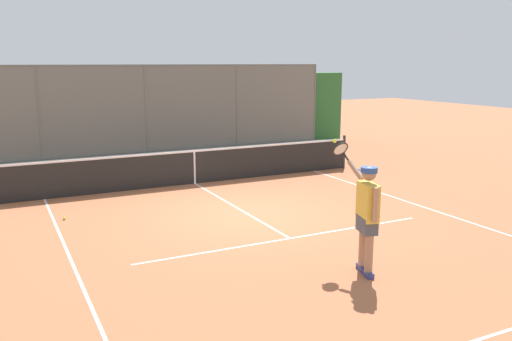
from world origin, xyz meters
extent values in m
plane|color=#A8603D|center=(0.00, 0.00, 0.00)|extent=(60.00, 60.00, 0.00)
cube|color=white|center=(0.00, 1.85, 0.00)|extent=(6.25, 0.05, 0.01)
cube|color=white|center=(-4.01, 1.36, 0.00)|extent=(0.05, 9.82, 0.01)
cube|color=white|center=(4.01, 1.36, 0.00)|extent=(0.05, 9.82, 0.01)
cube|color=white|center=(0.00, -0.85, 0.00)|extent=(0.05, 5.40, 0.01)
cylinder|color=slate|center=(-7.20, -8.56, 1.65)|extent=(0.07, 0.07, 3.31)
cylinder|color=slate|center=(-3.60, -8.56, 1.65)|extent=(0.07, 0.07, 3.31)
cylinder|color=slate|center=(0.00, -8.56, 1.65)|extent=(0.07, 0.07, 3.31)
cylinder|color=slate|center=(3.60, -8.56, 1.65)|extent=(0.07, 0.07, 3.31)
cylinder|color=slate|center=(0.00, -8.56, 3.27)|extent=(14.40, 0.05, 0.05)
cube|color=slate|center=(0.00, -8.56, 1.65)|extent=(14.40, 0.02, 3.31)
cube|color=#2D6B33|center=(0.00, -9.21, 1.47)|extent=(17.40, 0.90, 2.94)
cube|color=silver|center=(0.00, -8.38, 0.07)|extent=(15.40, 0.18, 0.15)
cylinder|color=#2D2D2D|center=(-5.14, -3.55, 0.54)|extent=(0.09, 0.09, 1.07)
cube|color=black|center=(0.00, -3.55, 0.46)|extent=(10.20, 0.02, 0.91)
cube|color=white|center=(0.00, -3.55, 0.94)|extent=(10.20, 0.04, 0.05)
cube|color=white|center=(0.00, -3.55, 0.46)|extent=(0.05, 0.04, 0.91)
cube|color=navy|center=(-0.17, 4.05, 0.04)|extent=(0.18, 0.28, 0.09)
cylinder|color=#A87A5B|center=(-0.17, 4.05, 0.50)|extent=(0.13, 0.13, 0.83)
cube|color=navy|center=(-0.25, 3.78, 0.04)|extent=(0.18, 0.28, 0.09)
cylinder|color=#A87A5B|center=(-0.25, 3.78, 0.50)|extent=(0.13, 0.13, 0.83)
cube|color=#474C56|center=(-0.21, 3.92, 0.84)|extent=(0.33, 0.48, 0.26)
cube|color=gold|center=(-0.21, 3.92, 1.21)|extent=(0.35, 0.55, 0.60)
cylinder|color=#A87A5B|center=(-0.13, 4.21, 1.24)|extent=(0.08, 0.08, 0.55)
cylinder|color=#A87A5B|center=(-0.30, 3.45, 1.63)|extent=(0.09, 0.40, 0.30)
sphere|color=#A87A5B|center=(-0.21, 3.92, 1.67)|extent=(0.23, 0.23, 0.23)
cylinder|color=#284C93|center=(-0.21, 3.92, 1.73)|extent=(0.33, 0.33, 0.09)
cube|color=#284C93|center=(-0.25, 3.80, 1.70)|extent=(0.24, 0.25, 0.02)
cylinder|color=black|center=(-0.30, 3.20, 1.80)|extent=(0.03, 0.17, 0.13)
torus|color=black|center=(-0.30, 3.01, 1.92)|extent=(0.29, 0.18, 0.26)
cylinder|color=silver|center=(-0.30, 3.01, 1.92)|extent=(0.25, 0.14, 0.21)
sphere|color=#CCDB33|center=(-0.30, 2.83, 2.04)|extent=(0.07, 0.07, 0.07)
sphere|color=#C1D138|center=(3.79, -1.45, 0.03)|extent=(0.07, 0.07, 0.07)
camera|label=1|loc=(5.05, 10.47, 3.39)|focal=37.45mm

